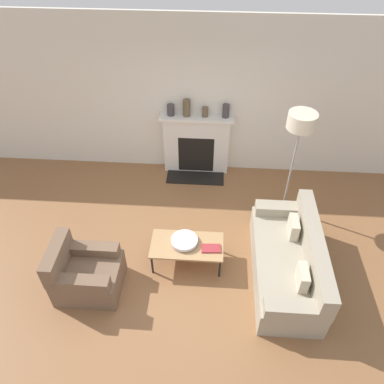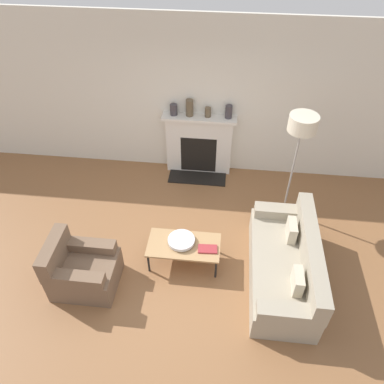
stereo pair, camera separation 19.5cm
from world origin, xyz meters
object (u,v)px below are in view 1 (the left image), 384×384
at_px(couch, 289,262).
at_px(floor_lamp, 300,129).
at_px(coffee_table, 187,246).
at_px(bowl, 184,241).
at_px(mantel_vase_right, 226,111).
at_px(mantel_vase_left, 171,110).
at_px(armchair_near, 85,273).
at_px(fireplace, 196,145).
at_px(mantel_vase_center_right, 205,112).
at_px(mantel_vase_center_left, 187,108).
at_px(book, 211,248).

height_order(couch, floor_lamp, floor_lamp).
bearing_deg(coffee_table, bowl, 136.82).
xyz_separation_m(bowl, mantel_vase_right, (0.55, 2.24, 0.88)).
relative_size(coffee_table, mantel_vase_left, 5.43).
relative_size(armchair_near, mantel_vase_right, 3.79).
xyz_separation_m(fireplace, mantel_vase_center_right, (0.15, 0.01, 0.70)).
xyz_separation_m(bowl, mantel_vase_center_right, (0.19, 2.24, 0.85)).
bearing_deg(coffee_table, mantel_vase_center_left, 94.37).
bearing_deg(mantel_vase_left, book, -70.84).
distance_m(couch, mantel_vase_left, 3.26).
bearing_deg(coffee_table, fireplace, 89.96).
xyz_separation_m(floor_lamp, mantel_vase_center_left, (-1.76, 1.01, -0.29)).
bearing_deg(mantel_vase_center_left, coffee_table, -85.63).
distance_m(bowl, floor_lamp, 2.36).
xyz_separation_m(armchair_near, mantel_vase_center_left, (1.21, 2.82, 1.04)).
xyz_separation_m(mantel_vase_center_right, mantel_vase_right, (0.36, 0.00, 0.03)).
xyz_separation_m(fireplace, armchair_near, (-1.39, -2.81, -0.28)).
bearing_deg(coffee_table, couch, -5.77).
bearing_deg(floor_lamp, mantel_vase_right, 136.61).
relative_size(mantel_vase_left, mantel_vase_right, 0.84).
bearing_deg(mantel_vase_center_left, floor_lamp, -29.98).
bearing_deg(book, fireplace, 95.08).
relative_size(couch, armchair_near, 2.20).
height_order(bowl, mantel_vase_center_left, mantel_vase_center_left).
height_order(coffee_table, bowl, bowl).
bearing_deg(couch, floor_lamp, 175.76).
bearing_deg(mantel_vase_left, coffee_table, -78.65).
bearing_deg(mantel_vase_right, mantel_vase_center_right, 180.00).
relative_size(armchair_near, floor_lamp, 0.47).
bearing_deg(mantel_vase_center_left, mantel_vase_center_right, 0.00).
height_order(book, floor_lamp, floor_lamp).
distance_m(coffee_table, floor_lamp, 2.39).
bearing_deg(bowl, floor_lamp, 37.11).
bearing_deg(fireplace, mantel_vase_center_left, 175.44).
height_order(couch, book, couch).
distance_m(fireplace, couch, 2.84).
height_order(mantel_vase_center_left, mantel_vase_right, mantel_vase_center_left).
bearing_deg(book, mantel_vase_right, 82.62).
bearing_deg(floor_lamp, book, -132.90).
xyz_separation_m(couch, bowl, (-1.52, 0.19, 0.12)).
distance_m(floor_lamp, mantel_vase_center_left, 2.05).
height_order(fireplace, mantel_vase_center_right, mantel_vase_center_right).
bearing_deg(couch, mantel_vase_right, -158.28).
bearing_deg(mantel_vase_center_right, book, -84.97).
height_order(couch, mantel_vase_center_right, mantel_vase_center_right).
bearing_deg(armchair_near, book, -74.40).
bearing_deg(mantel_vase_center_right, coffee_table, -93.72).
bearing_deg(bowl, mantel_vase_center_left, 93.41).
distance_m(armchair_near, mantel_vase_left, 3.13).
relative_size(coffee_table, floor_lamp, 0.56).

